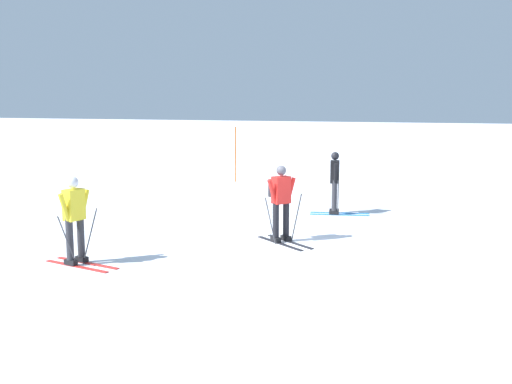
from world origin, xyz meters
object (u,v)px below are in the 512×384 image
skier_red (280,199)px  trail_marker_pole (236,154)px  skier_black (335,181)px  skier_yellow (75,218)px

skier_red → trail_marker_pole: bearing=112.8°
skier_red → skier_black: bearing=78.9°
skier_black → trail_marker_pole: (-4.50, 5.47, 0.11)m
skier_yellow → trail_marker_pole: 11.92m
skier_red → skier_yellow: bearing=-139.5°
skier_yellow → skier_black: bearing=57.7°
skier_black → trail_marker_pole: bearing=129.5°
skier_red → skier_yellow: size_ratio=1.00×
trail_marker_pole → skier_yellow: bearing=-88.0°
skier_yellow → skier_black: same height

